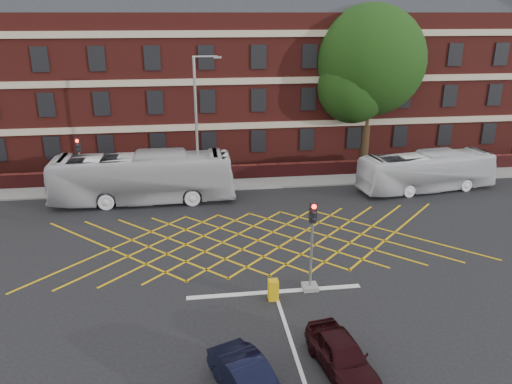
{
  "coord_description": "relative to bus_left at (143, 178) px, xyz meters",
  "views": [
    {
      "loc": [
        -3.53,
        -23.0,
        11.97
      ],
      "look_at": [
        -0.18,
        1.5,
        3.07
      ],
      "focal_mm": 35.0,
      "sensor_mm": 36.0,
      "label": 1
    }
  ],
  "objects": [
    {
      "name": "traffic_light_near",
      "position": [
        8.34,
        -12.58,
        0.09
      ],
      "size": [
        0.7,
        0.7,
        4.27
      ],
      "color": "slate",
      "rests_on": "ground"
    },
    {
      "name": "street_lamp",
      "position": [
        3.72,
        0.57,
        1.61
      ],
      "size": [
        2.25,
        1.0,
        9.42
      ],
      "color": "slate",
      "rests_on": "ground"
    },
    {
      "name": "traffic_light_far",
      "position": [
        -4.11,
        0.94,
        0.09
      ],
      "size": [
        0.7,
        0.7,
        4.27
      ],
      "color": "slate",
      "rests_on": "ground"
    },
    {
      "name": "far_pavement",
      "position": [
        6.69,
        2.87,
        -1.62
      ],
      "size": [
        60.0,
        3.0,
        0.12
      ],
      "primitive_type": "cube",
      "color": "slate",
      "rests_on": "ground"
    },
    {
      "name": "car_navy",
      "position": [
        4.73,
        -18.97,
        -1.05
      ],
      "size": [
        2.68,
        4.04,
        1.26
      ],
      "primitive_type": "imported",
      "rotation": [
        0.0,
        0.0,
        0.39
      ],
      "color": "black",
      "rests_on": "ground"
    },
    {
      "name": "boundary_wall",
      "position": [
        6.69,
        3.87,
        -1.13
      ],
      "size": [
        56.0,
        0.5,
        1.1
      ],
      "primitive_type": "cube",
      "color": "#481314",
      "rests_on": "ground"
    },
    {
      "name": "stop_line",
      "position": [
        6.69,
        -12.63,
        -1.67
      ],
      "size": [
        8.0,
        0.3,
        0.02
      ],
      "primitive_type": "cube",
      "color": "silver",
      "rests_on": "ground"
    },
    {
      "name": "ground",
      "position": [
        6.69,
        -9.13,
        -1.68
      ],
      "size": [
        120.0,
        120.0,
        0.0
      ],
      "primitive_type": "plane",
      "color": "black",
      "rests_on": "ground"
    },
    {
      "name": "box_junction_hatching",
      "position": [
        6.69,
        -7.13,
        -1.67
      ],
      "size": [
        8.22,
        8.22,
        0.02
      ],
      "primitive_type": "cube",
      "rotation": [
        0.0,
        0.0,
        0.79
      ],
      "color": "#CC990C",
      "rests_on": "ground"
    },
    {
      "name": "victorian_building",
      "position": [
        6.94,
        12.87,
        6.16
      ],
      "size": [
        51.0,
        12.17,
        20.4
      ],
      "color": "#581A16",
      "rests_on": "ground"
    },
    {
      "name": "bus_left",
      "position": [
        0.0,
        0.0,
        0.0
      ],
      "size": [
        12.06,
        2.91,
        3.35
      ],
      "primitive_type": "imported",
      "rotation": [
        0.0,
        0.0,
        1.56
      ],
      "color": "#BABABF",
      "rests_on": "ground"
    },
    {
      "name": "utility_cabinet",
      "position": [
        6.51,
        -13.22,
        -1.2
      ],
      "size": [
        0.44,
        0.43,
        0.95
      ],
      "primitive_type": "cube",
      "color": "#CC9F0C",
      "rests_on": "ground"
    },
    {
      "name": "deciduous_tree",
      "position": [
        17.63,
        7.1,
        6.11
      ],
      "size": [
        8.77,
        8.77,
        12.79
      ],
      "color": "black",
      "rests_on": "ground"
    },
    {
      "name": "car_maroon",
      "position": [
        8.11,
        -18.15,
        -1.03
      ],
      "size": [
        2.13,
        4.02,
        1.3
      ],
      "primitive_type": "imported",
      "rotation": [
        0.0,
        0.0,
        0.16
      ],
      "color": "black",
      "rests_on": "ground"
    },
    {
      "name": "bus_right",
      "position": [
        19.72,
        -0.38,
        -0.29
      ],
      "size": [
        10.19,
        3.64,
        2.78
      ],
      "primitive_type": "imported",
      "rotation": [
        0.0,
        0.0,
        1.7
      ],
      "color": "silver",
      "rests_on": "ground"
    },
    {
      "name": "direction_signs",
      "position": [
        -6.1,
        2.55,
        -0.3
      ],
      "size": [
        1.1,
        0.16,
        2.2
      ],
      "color": "gray",
      "rests_on": "ground"
    }
  ]
}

